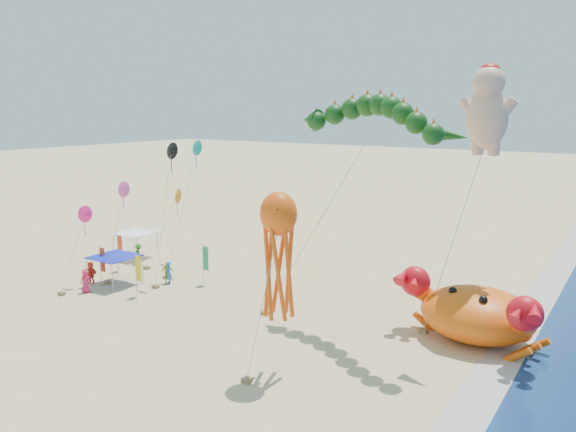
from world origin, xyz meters
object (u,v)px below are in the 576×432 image
object	(u,v)px
octopus_kite	(279,246)
canopy_white	(135,231)
crab_inflatable	(477,313)
dragon_kite	(370,122)
canopy_blue	(114,254)
cherub_kite	(487,107)

from	to	relation	value
octopus_kite	canopy_white	world-z (taller)	octopus_kite
crab_inflatable	canopy_white	size ratio (longest dim) A/B	2.72
dragon_kite	canopy_white	size ratio (longest dim) A/B	4.21
octopus_kite	dragon_kite	bearing A→B (deg)	80.12
canopy_blue	canopy_white	size ratio (longest dim) A/B	1.05
octopus_kite	canopy_white	bearing A→B (deg)	153.85
canopy_blue	canopy_white	distance (m)	8.19
crab_inflatable	canopy_blue	size ratio (longest dim) A/B	2.59
cherub_kite	canopy_white	world-z (taller)	cherub_kite
dragon_kite	octopus_kite	distance (m)	9.68
canopy_white	canopy_blue	bearing A→B (deg)	-52.65
crab_inflatable	cherub_kite	xyz separation A→B (m)	(-0.93, 3.09, 11.79)
dragon_kite	canopy_white	distance (m)	27.41
crab_inflatable	octopus_kite	xyz separation A→B (m)	(-7.52, -9.51, 4.98)
canopy_white	crab_inflatable	bearing A→B (deg)	-3.95
dragon_kite	canopy_blue	world-z (taller)	dragon_kite
crab_inflatable	canopy_white	xyz separation A→B (m)	(-31.30, 2.16, 0.70)
crab_inflatable	dragon_kite	distance (m)	12.72
dragon_kite	cherub_kite	distance (m)	7.38
cherub_kite	octopus_kite	xyz separation A→B (m)	(-6.59, -12.61, -6.81)
crab_inflatable	canopy_white	distance (m)	31.38
crab_inflatable	octopus_kite	size ratio (longest dim) A/B	0.95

